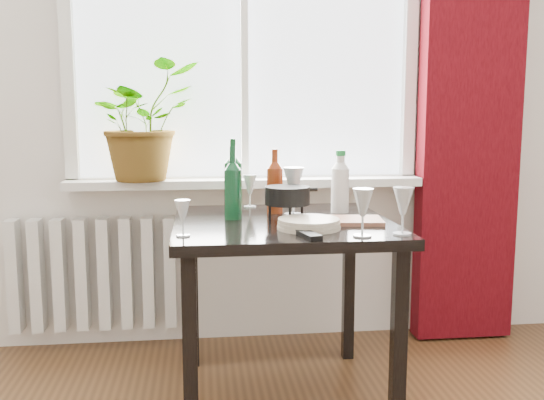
{
  "coord_description": "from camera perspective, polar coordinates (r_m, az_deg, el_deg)",
  "views": [
    {
      "loc": [
        -0.22,
        -0.79,
        1.16
      ],
      "look_at": [
        0.06,
        1.55,
        0.82
      ],
      "focal_mm": 40.0,
      "sensor_mm": 36.0,
      "label": 1
    }
  ],
  "objects": [
    {
      "name": "potted_plant",
      "position": [
        2.92,
        -12.13,
        7.27
      ],
      "size": [
        0.66,
        0.66,
        0.56
      ],
      "primitive_type": "imported",
      "rotation": [
        0.0,
        0.0,
        0.72
      ],
      "color": "#1E661B",
      "rests_on": "windowsill"
    },
    {
      "name": "wineglass_back_left",
      "position": [
        2.72,
        -2.1,
        0.87
      ],
      "size": [
        0.07,
        0.07,
        0.15
      ],
      "primitive_type": null,
      "rotation": [
        0.0,
        0.0,
        0.06
      ],
      "color": "silver",
      "rests_on": "table"
    },
    {
      "name": "window",
      "position": [
        3.05,
        -2.68,
        16.45
      ],
      "size": [
        1.72,
        0.08,
        1.62
      ],
      "color": "white",
      "rests_on": "ground"
    },
    {
      "name": "cutting_board",
      "position": [
        2.37,
        6.93,
        -1.92
      ],
      "size": [
        0.3,
        0.22,
        0.02
      ],
      "primitive_type": "cube",
      "rotation": [
        0.0,
        0.0,
        -0.14
      ],
      "color": "brown",
      "rests_on": "table"
    },
    {
      "name": "wineglass_front_left",
      "position": [
        2.1,
        -8.39,
        -1.68
      ],
      "size": [
        0.06,
        0.06,
        0.13
      ],
      "primitive_type": null,
      "rotation": [
        0.0,
        0.0,
        -0.09
      ],
      "color": "silver",
      "rests_on": "table"
    },
    {
      "name": "plate_stack",
      "position": [
        2.22,
        3.48,
        -2.24
      ],
      "size": [
        0.3,
        0.3,
        0.04
      ],
      "primitive_type": "cylinder",
      "rotation": [
        0.0,
        0.0,
        0.32
      ],
      "color": "beige",
      "rests_on": "table"
    },
    {
      "name": "wineglass_front_right",
      "position": [
        2.09,
        8.53,
        -1.14
      ],
      "size": [
        0.09,
        0.09,
        0.17
      ],
      "primitive_type": null,
      "rotation": [
        0.0,
        0.0,
        -0.24
      ],
      "color": "#B0B9BE",
      "rests_on": "table"
    },
    {
      "name": "radiator",
      "position": [
        3.12,
        -16.45,
        -6.67
      ],
      "size": [
        0.8,
        0.1,
        0.55
      ],
      "color": "silver",
      "rests_on": "ground"
    },
    {
      "name": "fondue_pot",
      "position": [
        2.37,
        1.45,
        -0.36
      ],
      "size": [
        0.22,
        0.19,
        0.14
      ],
      "primitive_type": null,
      "rotation": [
        0.0,
        0.0,
        -0.09
      ],
      "color": "black",
      "rests_on": "table"
    },
    {
      "name": "bottle_amber",
      "position": [
        2.56,
        0.26,
        1.87
      ],
      "size": [
        0.08,
        0.08,
        0.28
      ],
      "primitive_type": null,
      "rotation": [
        0.0,
        0.0,
        -0.16
      ],
      "color": "maroon",
      "rests_on": "table"
    },
    {
      "name": "table",
      "position": [
        2.42,
        0.99,
        -4.07
      ],
      "size": [
        0.85,
        0.85,
        0.74
      ],
      "color": "black",
      "rests_on": "ground"
    },
    {
      "name": "wine_bottle_right",
      "position": [
        2.57,
        -3.68,
        2.33
      ],
      "size": [
        0.1,
        0.1,
        0.32
      ],
      "primitive_type": null,
      "rotation": [
        0.0,
        0.0,
        -0.43
      ],
      "color": "#0B3B1A",
      "rests_on": "table"
    },
    {
      "name": "tv_remote",
      "position": [
        2.09,
        3.33,
        -3.22
      ],
      "size": [
        0.08,
        0.16,
        0.02
      ],
      "primitive_type": "cube",
      "rotation": [
        0.0,
        0.0,
        0.23
      ],
      "color": "black",
      "rests_on": "table"
    },
    {
      "name": "wine_bottle_left",
      "position": [
        2.41,
        -3.72,
        1.62
      ],
      "size": [
        0.08,
        0.08,
        0.29
      ],
      "primitive_type": null,
      "rotation": [
        0.0,
        0.0,
        -0.22
      ],
      "color": "#0B3C1D",
      "rests_on": "table"
    },
    {
      "name": "windowsill",
      "position": [
        2.97,
        -2.48,
        1.67
      ],
      "size": [
        1.72,
        0.2,
        0.04
      ],
      "color": "white",
      "rests_on": "ground"
    },
    {
      "name": "curtain",
      "position": [
        3.21,
        18.22,
        10.19
      ],
      "size": [
        0.5,
        0.12,
        2.56
      ],
      "color": "#3B050A",
      "rests_on": "ground"
    },
    {
      "name": "wineglass_far_right",
      "position": [
        2.15,
        12.21,
        -0.95
      ],
      "size": [
        0.08,
        0.08,
        0.17
      ],
      "primitive_type": null,
      "rotation": [
        0.0,
        0.0,
        0.07
      ],
      "color": "silver",
      "rests_on": "table"
    },
    {
      "name": "cleaning_bottle",
      "position": [
        2.59,
        6.43,
        1.73
      ],
      "size": [
        0.08,
        0.08,
        0.26
      ],
      "primitive_type": null,
      "rotation": [
        0.0,
        0.0,
        0.01
      ],
      "color": "silver",
      "rests_on": "table"
    },
    {
      "name": "wineglass_back_center",
      "position": [
        2.51,
        2.03,
        0.91
      ],
      "size": [
        0.11,
        0.11,
        0.21
      ],
      "primitive_type": null,
      "rotation": [
        0.0,
        0.0,
        -0.35
      ],
      "color": "silver",
      "rests_on": "table"
    }
  ]
}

